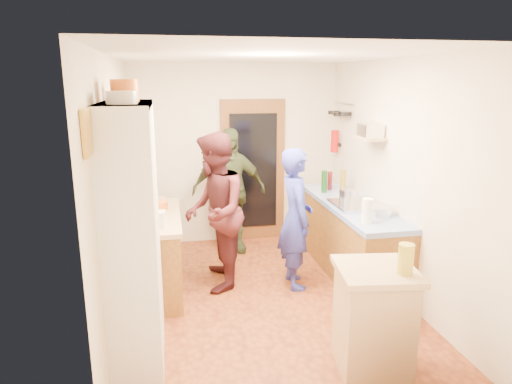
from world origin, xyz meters
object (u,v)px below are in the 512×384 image
object	(u,v)px
person_hob	(299,219)
island_base	(373,322)
person_left	(217,211)
hutch_body	(134,235)
person_back	(230,191)
right_counter_base	(349,240)

from	to	relation	value
person_hob	island_base	bearing A→B (deg)	-174.06
person_hob	person_left	distance (m)	0.94
hutch_body	person_back	xyz separation A→B (m)	(1.14, 2.32, -0.23)
right_counter_base	person_hob	world-z (taller)	person_hob
island_base	person_left	bearing A→B (deg)	119.64
person_left	person_back	xyz separation A→B (m)	(0.30, 1.07, -0.04)
hutch_body	right_counter_base	world-z (taller)	hutch_body
person_hob	hutch_body	bearing A→B (deg)	121.23
right_counter_base	person_left	size ratio (longest dim) A/B	1.21
person_hob	person_back	distance (m)	1.42
hutch_body	person_hob	size ratio (longest dim) A/B	1.34
right_counter_base	person_left	xyz separation A→B (m)	(-1.66, -0.05, 0.49)
right_counter_base	island_base	size ratio (longest dim) A/B	2.56
hutch_body	person_back	distance (m)	2.60
island_base	person_back	distance (m)	3.08
person_left	right_counter_base	bearing A→B (deg)	98.67
hutch_body	island_base	distance (m)	2.12
hutch_body	island_base	size ratio (longest dim) A/B	2.56
hutch_body	person_left	size ratio (longest dim) A/B	1.21
person_hob	person_back	xyz separation A→B (m)	(-0.62, 1.28, 0.05)
person_left	person_back	world-z (taller)	person_left
person_hob	person_back	size ratio (longest dim) A/B	0.94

